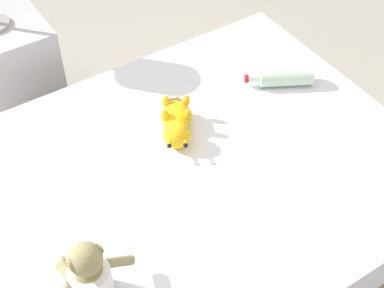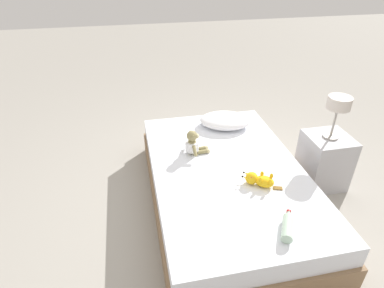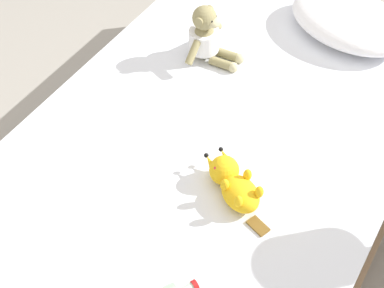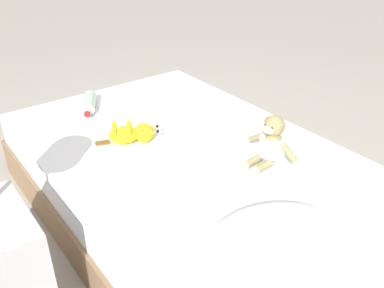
# 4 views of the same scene
# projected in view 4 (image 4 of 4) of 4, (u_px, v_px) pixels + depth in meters

# --- Properties ---
(ground_plane) EXTENTS (16.00, 16.00, 0.00)m
(ground_plane) POSITION_uv_depth(u_px,v_px,m) (192.00, 217.00, 2.22)
(ground_plane) COLOR #9E998E
(bed) EXTENTS (1.31, 2.10, 0.40)m
(bed) POSITION_uv_depth(u_px,v_px,m) (192.00, 187.00, 2.12)
(bed) COLOR #846647
(bed) RESTS_ON ground_plane
(pillow) EXTENTS (0.60, 0.49, 0.13)m
(pillow) POSITION_uv_depth(u_px,v_px,m) (277.00, 243.00, 1.39)
(pillow) COLOR white
(pillow) RESTS_ON bed
(plush_monkey) EXTENTS (0.23, 0.29, 0.24)m
(plush_monkey) POSITION_uv_depth(u_px,v_px,m) (271.00, 144.00, 1.91)
(plush_monkey) COLOR #8E8456
(plush_monkey) RESTS_ON bed
(plush_yellow_creature) EXTENTS (0.31, 0.21, 0.10)m
(plush_yellow_creature) POSITION_uv_depth(u_px,v_px,m) (132.00, 134.00, 2.09)
(plush_yellow_creature) COLOR yellow
(plush_yellow_creature) RESTS_ON bed
(glass_bottle) EXTENTS (0.18, 0.26, 0.08)m
(glass_bottle) POSITION_uv_depth(u_px,v_px,m) (89.00, 103.00, 2.45)
(glass_bottle) COLOR #B2D1B7
(glass_bottle) RESTS_ON bed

